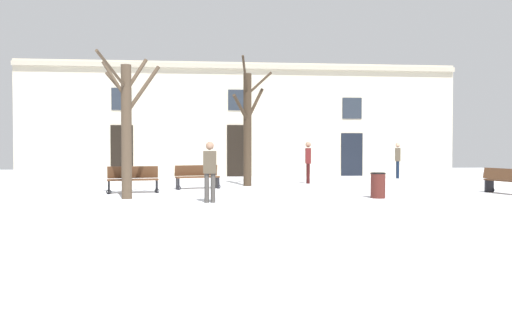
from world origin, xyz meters
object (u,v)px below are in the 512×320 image
object	(u,v)px
tree_near_facade	(248,125)
person_by_shop_door	(210,169)
bench_near_center_tree	(504,181)
person_near_bench	(308,160)
person_strolling	(398,158)
bench_facing_shops	(133,179)
tree_right_of_center	(127,123)
litter_bin	(378,185)
streetlamp	(249,134)
bench_back_to_back_left	(197,177)

from	to	relation	value
tree_near_facade	person_by_shop_door	size ratio (longest dim) A/B	2.94
bench_near_center_tree	person_near_bench	distance (m)	7.92
tree_near_facade	person_by_shop_door	bearing A→B (deg)	-104.75
bench_near_center_tree	person_strolling	size ratio (longest dim) A/B	0.89
bench_facing_shops	person_strolling	bearing A→B (deg)	20.04
tree_right_of_center	bench_facing_shops	bearing A→B (deg)	93.02
tree_near_facade	litter_bin	bearing A→B (deg)	-54.77
person_strolling	person_by_shop_door	world-z (taller)	person_strolling
tree_near_facade	person_near_bench	world-z (taller)	tree_near_facade
tree_right_of_center	person_strolling	bearing A→B (deg)	35.86
tree_near_facade	streetlamp	bearing A→B (deg)	84.24
tree_near_facade	bench_near_center_tree	world-z (taller)	tree_near_facade
bench_back_to_back_left	tree_right_of_center	bearing A→B (deg)	-138.85
tree_right_of_center	bench_back_to_back_left	world-z (taller)	tree_right_of_center
tree_near_facade	bench_near_center_tree	distance (m)	9.72
streetlamp	bench_near_center_tree	world-z (taller)	streetlamp
bench_facing_shops	person_near_bench	size ratio (longest dim) A/B	0.99
tree_near_facade	person_strolling	size ratio (longest dim) A/B	2.83
bench_back_to_back_left	bench_near_center_tree	bearing A→B (deg)	-33.86
tree_right_of_center	bench_near_center_tree	xyz separation A→B (m)	(12.61, 0.33, -1.90)
tree_right_of_center	litter_bin	distance (m)	8.10
person_strolling	person_near_bench	size ratio (longest dim) A/B	1.00
litter_bin	bench_back_to_back_left	world-z (taller)	bench_back_to_back_left
bench_facing_shops	bench_near_center_tree	bearing A→B (deg)	-16.32
bench_near_center_tree	bench_back_to_back_left	bearing A→B (deg)	59.48
tree_right_of_center	person_by_shop_door	world-z (taller)	tree_right_of_center
tree_right_of_center	tree_near_facade	size ratio (longest dim) A/B	0.87
person_near_bench	tree_right_of_center	bearing A→B (deg)	135.14
person_strolling	person_near_bench	bearing A→B (deg)	132.84
streetlamp	bench_facing_shops	bearing A→B (deg)	-126.85
bench_facing_shops	bench_back_to_back_left	bearing A→B (deg)	25.40
tree_near_facade	tree_right_of_center	bearing A→B (deg)	-131.62
tree_right_of_center	person_near_bench	xyz separation A→B (m)	(6.90, 5.80, -1.33)
streetlamp	bench_back_to_back_left	bearing A→B (deg)	-117.41
bench_back_to_back_left	person_strolling	size ratio (longest dim) A/B	0.97
tree_right_of_center	bench_back_to_back_left	distance (m)	4.45
litter_bin	bench_facing_shops	size ratio (longest dim) A/B	0.44
tree_near_facade	bench_back_to_back_left	world-z (taller)	tree_near_facade
tree_near_facade	person_by_shop_door	world-z (taller)	tree_near_facade
streetlamp	tree_right_of_center	bearing A→B (deg)	-119.17
person_near_bench	person_by_shop_door	size ratio (longest dim) A/B	1.04
tree_right_of_center	litter_bin	bearing A→B (deg)	-4.14
person_by_shop_door	bench_facing_shops	bearing A→B (deg)	130.28
bench_near_center_tree	person_strolling	xyz separation A→B (m)	(-0.46, 8.45, 0.57)
person_near_bench	tree_near_facade	bearing A→B (deg)	117.46
streetlamp	litter_bin	size ratio (longest dim) A/B	4.49
tree_near_facade	bench_facing_shops	world-z (taller)	tree_near_facade
tree_right_of_center	bench_back_to_back_left	size ratio (longest dim) A/B	2.53
person_strolling	person_near_bench	xyz separation A→B (m)	(-5.25, -2.99, 0.00)
bench_near_center_tree	person_by_shop_door	xyz separation A→B (m)	(-10.05, -1.69, 0.52)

